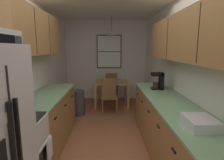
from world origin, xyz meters
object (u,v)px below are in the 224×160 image
storage_canister (30,100)px  dining_table (112,85)px  dish_rack (200,123)px  dining_chair_far (112,85)px  trash_bin (78,103)px  stove_range (13,159)px  dining_chair_near (109,94)px  coffee_maker (159,81)px

storage_canister → dining_table: bearing=67.5°
dish_rack → dining_chair_far: bearing=100.9°
trash_bin → storage_canister: size_ratio=3.53×
dining_chair_far → storage_canister: bearing=-109.0°
stove_range → dining_chair_near: size_ratio=1.22×
dining_chair_near → dish_rack: bearing=-72.9°
dining_chair_far → coffee_maker: bearing=-70.5°
dining_chair_far → storage_canister: 3.65m
dining_chair_near → dining_chair_far: 1.25m
dining_chair_far → coffee_maker: (0.85, -2.40, 0.57)m
coffee_maker → dish_rack: size_ratio=0.94×
stove_range → dish_rack: bearing=-4.8°
stove_range → dining_chair_near: bearing=68.3°
trash_bin → dining_chair_far: bearing=56.8°
trash_bin → storage_canister: 2.21m
dining_table → dish_rack: bearing=-76.9°
stove_range → dish_rack: 2.03m
trash_bin → storage_canister: (-0.30, -2.08, 0.68)m
dining_table → dining_chair_near: bearing=-96.5°
dining_table → storage_canister: 3.05m
stove_range → coffee_maker: bearing=37.6°
dining_table → dining_chair_near: size_ratio=1.05×
trash_bin → coffee_maker: (1.73, -1.06, 0.75)m
storage_canister → dish_rack: size_ratio=0.52×
storage_canister → coffee_maker: 2.27m
stove_range → storage_canister: bearing=90.6°
dining_chair_near → storage_canister: (-1.08, -2.17, 0.49)m
dining_chair_near → dish_rack: 3.05m
dining_chair_far → dish_rack: size_ratio=2.65×
dining_chair_near → dining_chair_far: same height
trash_bin → dish_rack: size_ratio=1.84×
storage_canister → coffee_maker: bearing=26.6°
dining_chair_far → dish_rack: dish_rack is taller
trash_bin → coffee_maker: 2.16m
dish_rack → coffee_maker: bearing=88.1°
coffee_maker → dining_table: bearing=116.1°
stove_range → storage_canister: stove_range is taller
coffee_maker → dining_chair_far: bearing=109.5°
dining_chair_near → storage_canister: size_ratio=5.08×
stove_range → dish_rack: stove_range is taller
dining_table → dish_rack: dish_rack is taller
storage_canister → stove_range: bearing=-89.4°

